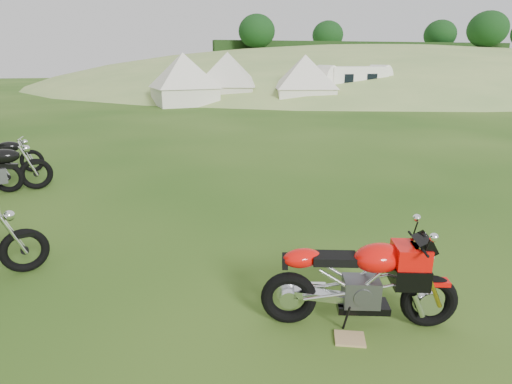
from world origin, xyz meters
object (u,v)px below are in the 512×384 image
object	(u,v)px
tent_mid	(228,78)
caravan	(352,84)
plywood_board	(350,339)
sport_motorcycle	(360,274)
vintage_moto_d	(3,155)
tent_left	(184,80)
tent_right	(305,80)

from	to	relation	value
tent_mid	caravan	distance (m)	7.39
plywood_board	caravan	xyz separation A→B (m)	(10.54, 20.68, 1.04)
sport_motorcycle	vintage_moto_d	distance (m)	8.83
caravan	tent_mid	bearing A→B (deg)	160.77
tent_mid	caravan	world-z (taller)	tent_mid
sport_motorcycle	plywood_board	world-z (taller)	sport_motorcycle
plywood_board	caravan	bearing A→B (deg)	62.99
vintage_moto_d	tent_left	bearing A→B (deg)	69.14
tent_left	caravan	world-z (taller)	tent_left
plywood_board	tent_left	xyz separation A→B (m)	(0.72, 21.68, 1.36)
plywood_board	tent_right	size ratio (longest dim) A/B	0.09
vintage_moto_d	tent_mid	distance (m)	17.09
tent_mid	tent_right	xyz separation A→B (m)	(3.88, -2.43, -0.04)
sport_motorcycle	tent_left	distance (m)	21.49
vintage_moto_d	tent_mid	xyz separation A→B (m)	(8.18, 14.98, 0.96)
plywood_board	tent_mid	size ratio (longest dim) A/B	0.09
plywood_board	tent_mid	world-z (taller)	tent_mid
vintage_moto_d	caravan	xyz separation A→B (m)	(15.33, 13.17, 0.62)
vintage_moto_d	tent_right	xyz separation A→B (m)	(12.06, 12.55, 0.92)
tent_right	vintage_moto_d	bearing A→B (deg)	-121.29
vintage_moto_d	tent_left	size ratio (longest dim) A/B	0.51
sport_motorcycle	tent_left	world-z (taller)	tent_left
plywood_board	caravan	distance (m)	23.23
caravan	sport_motorcycle	bearing A→B (deg)	-121.92
tent_left	tent_right	world-z (taller)	tent_left
sport_motorcycle	tent_right	distance (m)	21.08
sport_motorcycle	plywood_board	distance (m)	0.60
sport_motorcycle	tent_mid	bearing A→B (deg)	99.20
sport_motorcycle	tent_right	xyz separation A→B (m)	(7.08, 19.84, 0.80)
sport_motorcycle	tent_right	size ratio (longest dim) A/B	0.58
vintage_moto_d	caravan	distance (m)	20.22
sport_motorcycle	tent_mid	size ratio (longest dim) A/B	0.56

